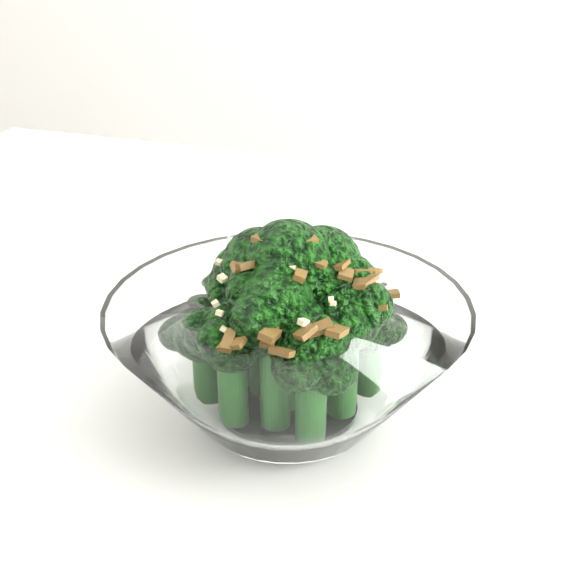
% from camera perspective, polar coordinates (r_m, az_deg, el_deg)
% --- Properties ---
extents(table, '(1.20, 0.80, 0.75)m').
position_cam_1_polar(table, '(0.59, 12.52, -12.37)').
color(table, white).
rests_on(table, ground).
extents(broccoli_dish, '(0.20, 0.20, 0.13)m').
position_cam_1_polar(broccoli_dish, '(0.49, 0.01, -3.73)').
color(broccoli_dish, white).
rests_on(broccoli_dish, table).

